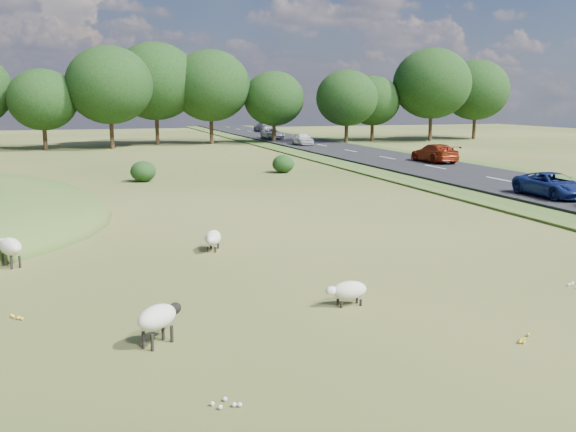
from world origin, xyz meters
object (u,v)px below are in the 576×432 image
at_px(sheep_1, 348,290).
at_px(car_5, 302,139).
at_px(car_3, 435,153).
at_px(car_0, 273,134).
at_px(car_6, 553,185).
at_px(sheep_2, 158,317).
at_px(car_4, 264,127).
at_px(sheep_0, 213,238).
at_px(sheep_3, 10,246).

bearing_deg(sheep_1, car_5, -108.35).
bearing_deg(car_3, sheep_1, 56.25).
height_order(car_0, car_6, car_0).
distance_m(sheep_2, car_4, 87.38).
relative_size(sheep_0, sheep_2, 1.07).
bearing_deg(sheep_3, car_5, -57.22).
height_order(sheep_0, car_0, car_0).
height_order(car_4, car_5, car_4).
distance_m(sheep_0, car_3, 33.03).
xyz_separation_m(sheep_1, sheep_2, (-4.98, -1.22, 0.22)).
distance_m(sheep_1, car_0, 66.51).
xyz_separation_m(car_4, car_6, (-3.80, -69.69, -0.14)).
relative_size(sheep_1, sheep_3, 0.84).
relative_size(sheep_3, car_6, 0.30).
bearing_deg(car_6, car_4, 86.88).
relative_size(car_0, car_6, 1.05).
xyz_separation_m(car_0, car_4, (3.80, 17.97, 0.11)).
height_order(car_3, car_6, car_3).
distance_m(sheep_0, sheep_3, 6.59).
height_order(car_3, car_4, car_4).
distance_m(car_0, car_6, 51.72).
relative_size(sheep_1, car_4, 0.22).
height_order(car_3, car_5, car_3).
xyz_separation_m(sheep_1, sheep_3, (-8.73, 6.93, 0.25)).
bearing_deg(car_0, sheep_3, -114.05).
relative_size(sheep_2, car_5, 0.30).
xyz_separation_m(sheep_0, sheep_1, (2.14, -7.12, -0.04)).
xyz_separation_m(sheep_2, sheep_3, (-3.75, 8.15, 0.03)).
height_order(sheep_1, car_4, car_4).
relative_size(car_3, car_5, 1.26).
height_order(sheep_2, sheep_3, sheep_3).
bearing_deg(car_5, sheep_1, -107.76).
xyz_separation_m(sheep_3, car_6, (25.62, 5.69, 0.22)).
distance_m(sheep_2, sheep_3, 8.97).
xyz_separation_m(sheep_1, car_3, (20.69, 30.97, 0.57)).
height_order(sheep_0, car_6, car_6).
bearing_deg(car_3, car_6, 78.30).
bearing_deg(car_0, car_5, -90.00).
xyz_separation_m(sheep_2, car_3, (25.67, 32.19, 0.35)).
height_order(sheep_1, car_6, car_6).
bearing_deg(sheep_1, car_4, -104.70).
relative_size(sheep_2, car_3, 0.24).
distance_m(sheep_0, car_6, 19.82).
relative_size(car_3, car_6, 1.12).
xyz_separation_m(sheep_2, car_6, (21.87, 13.84, 0.24)).
xyz_separation_m(car_0, car_6, (0.00, -51.72, -0.03)).
xyz_separation_m(car_3, car_4, (0.00, 51.33, 0.03)).
height_order(sheep_2, car_3, car_3).
relative_size(sheep_1, car_3, 0.22).
relative_size(sheep_3, car_0, 0.29).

